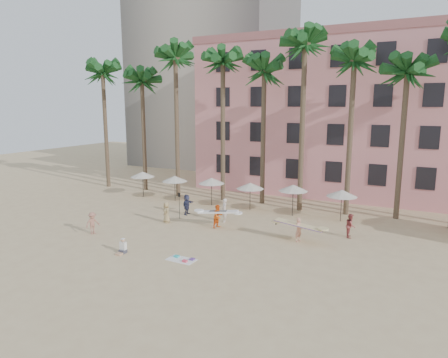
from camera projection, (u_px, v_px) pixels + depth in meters
ground at (186, 259)px, 24.69m from camera, size 120.00×120.00×0.00m
pink_hotel at (368, 118)px, 42.98m from camera, size 35.00×14.00×16.00m
grey_tower at (215, 2)px, 61.44m from camera, size 22.00×18.00×50.00m
palm_row at (278, 64)px, 35.27m from camera, size 44.40×5.40×16.30m
umbrella_row at (230, 183)px, 36.57m from camera, size 22.50×2.70×2.73m
beach_towel at (182, 259)px, 24.51m from camera, size 1.84×1.08×0.14m
carrier_yellow at (299, 228)px, 27.66m from camera, size 3.46×1.01×1.70m
carrier_white at (218, 216)px, 30.77m from camera, size 3.17×1.43×1.82m
beachgoers at (198, 214)px, 31.62m from camera, size 17.96×9.07×1.93m
paddle at (179, 202)px, 33.15m from camera, size 0.18×0.04×2.23m
seated_man at (122, 248)px, 25.57m from camera, size 0.42×0.73×0.95m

